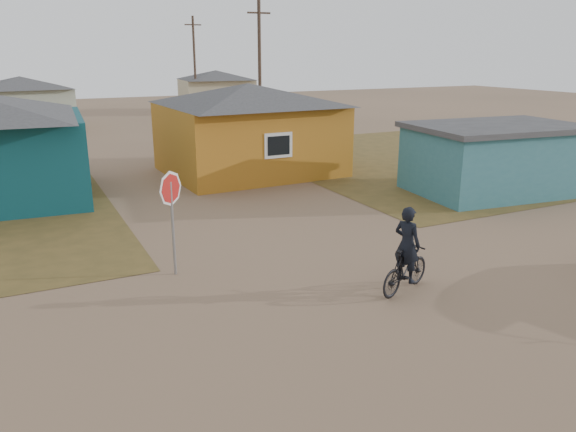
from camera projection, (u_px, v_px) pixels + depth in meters
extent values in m
plane|color=#7F6149|center=(390.00, 303.00, 12.08)|extent=(120.00, 120.00, 0.00)
cube|color=brown|center=(462.00, 155.00, 29.19)|extent=(20.00, 18.00, 0.00)
cube|color=#AC6A1A|center=(249.00, 139.00, 24.77)|extent=(7.21, 6.24, 3.00)
pyramid|color=#343336|center=(248.00, 94.00, 24.22)|extent=(7.72, 6.76, 0.90)
cube|color=silver|center=(278.00, 145.00, 22.12)|extent=(1.20, 0.06, 1.00)
cube|color=black|center=(279.00, 145.00, 22.09)|extent=(0.95, 0.04, 0.75)
cube|color=#377179|center=(494.00, 161.00, 21.35)|extent=(6.39, 4.61, 2.40)
cube|color=#343336|center=(498.00, 127.00, 20.98)|extent=(6.71, 4.93, 0.20)
cube|color=#9CA38C|center=(23.00, 109.00, 38.43)|extent=(6.49, 5.60, 2.80)
pyramid|color=#343336|center=(20.00, 82.00, 37.92)|extent=(7.04, 6.15, 0.80)
cube|color=tan|center=(216.00, 95.00, 50.36)|extent=(6.41, 5.50, 2.80)
pyramid|color=#343336|center=(216.00, 75.00, 49.85)|extent=(6.95, 6.05, 0.80)
cylinder|color=#423228|center=(260.00, 73.00, 32.64)|extent=(0.20, 0.20, 8.00)
cube|color=#423228|center=(259.00, 13.00, 31.71)|extent=(1.40, 0.10, 0.10)
cylinder|color=#423228|center=(195.00, 66.00, 46.85)|extent=(0.20, 0.20, 8.00)
cube|color=#423228|center=(193.00, 25.00, 45.91)|extent=(1.40, 0.10, 0.10)
cylinder|color=gray|center=(173.00, 229.00, 13.34)|extent=(0.07, 0.07, 2.30)
imported|color=black|center=(405.00, 269.00, 12.57)|extent=(1.82, 1.08, 1.05)
imported|color=black|center=(407.00, 244.00, 12.40)|extent=(0.61, 0.74, 1.73)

